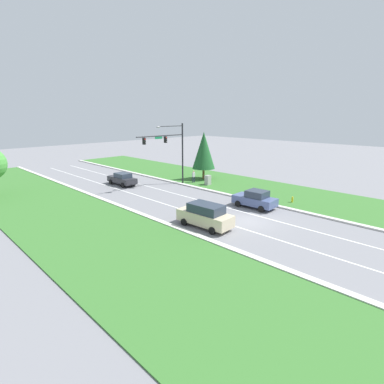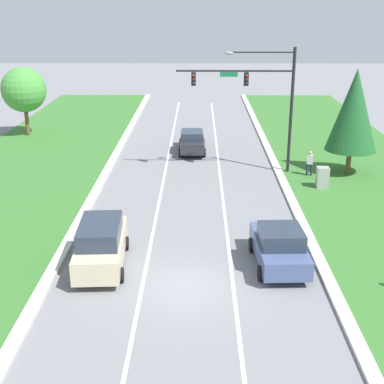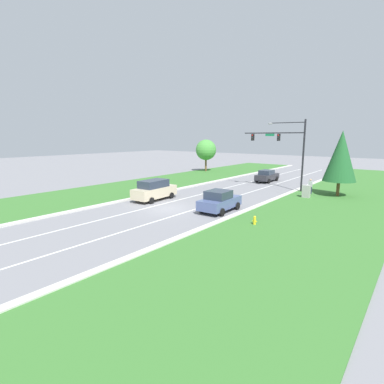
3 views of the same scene
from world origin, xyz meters
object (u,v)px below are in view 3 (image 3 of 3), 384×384
Objects in this scene: pedestrian at (310,186)px; oak_near_left_tree at (206,150)px; charcoal_sedan at (267,176)px; champagne_suv at (154,190)px; conifer_near_right_tree at (341,156)px; traffic_signal_mast at (285,144)px; fire_hydrant at (255,221)px; slate_blue_sedan at (219,201)px; utility_cabinet at (306,192)px.

oak_near_left_tree is (-21.28, 10.59, 2.89)m from pedestrian.
charcoal_sedan is 0.94× the size of champagne_suv.
conifer_near_right_tree is at bearing -161.30° from pedestrian.
fire_hydrant is (3.81, -15.03, -4.97)m from traffic_signal_mast.
pedestrian is at bearing 92.05° from fire_hydrant.
slate_blue_sedan is 3.26× the size of utility_cabinet.
charcoal_sedan is 11.36m from utility_cabinet.
charcoal_sedan is 3.47× the size of utility_cabinet.
conifer_near_right_tree is (13.79, 12.95, 3.17)m from champagne_suv.
slate_blue_sedan is at bearing 155.29° from fire_hydrant.
champagne_suv reaches higher than pedestrian.
conifer_near_right_tree is (2.63, 0.59, 3.25)m from pedestrian.
conifer_near_right_tree is 25.91m from oak_near_left_tree.
traffic_signal_mast is 13.85m from slate_blue_sedan.
champagne_suv reaches higher than slate_blue_sedan.
fire_hydrant is (11.67, -1.82, -0.67)m from champagne_suv.
pedestrian is (3.30, -0.84, -4.37)m from traffic_signal_mast.
charcoal_sedan is at bearing 99.58° from slate_blue_sedan.
fire_hydrant is at bearing -27.31° from slate_blue_sedan.
pedestrian is (7.56, -5.85, 0.12)m from charcoal_sedan.
fire_hydrant is at bearing -89.13° from utility_cabinet.
slate_blue_sedan is (3.91, -18.12, 0.06)m from charcoal_sedan.
champagne_suv is at bearing -102.28° from charcoal_sedan.
slate_blue_sedan reaches higher than charcoal_sedan.
traffic_signal_mast is 1.84× the size of slate_blue_sedan.
traffic_signal_mast is 6.69m from utility_cabinet.
utility_cabinet is at bearing 65.61° from slate_blue_sedan.
fire_hydrant is at bearing -69.15° from charcoal_sedan.
slate_blue_sedan is at bearing -91.52° from traffic_signal_mast.
charcoal_sedan is 6.62× the size of fire_hydrant.
slate_blue_sedan is 2.57× the size of pedestrian.
charcoal_sedan is 18.54m from slate_blue_sedan.
conifer_near_right_tree reaches higher than utility_cabinet.
traffic_signal_mast is at bearing 138.87° from utility_cabinet.
fire_hydrant is at bearing -12.32° from champagne_suv.
oak_near_left_tree reaches higher than fire_hydrant.
pedestrian is (3.65, 12.27, 0.06)m from slate_blue_sedan.
fire_hydrant is at bearing -98.17° from conifer_near_right_tree.
pedestrian reaches higher than utility_cabinet.
champagne_suv is (-3.60, -18.21, 0.19)m from charcoal_sedan.
traffic_signal_mast is 7.96m from charcoal_sedan.
traffic_signal_mast is 1.42× the size of oak_near_left_tree.
pedestrian is at bearing -26.46° from oak_near_left_tree.
conifer_near_right_tree is at bearing -2.47° from traffic_signal_mast.
conifer_near_right_tree reaches higher than pedestrian.
oak_near_left_tree is at bearing 157.29° from conifer_near_right_tree.
conifer_near_right_tree is at bearing -22.71° from oak_near_left_tree.
conifer_near_right_tree reaches higher than oak_near_left_tree.
utility_cabinet is 0.20× the size of conifer_near_right_tree.
charcoal_sedan is at bearing 111.94° from fire_hydrant.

